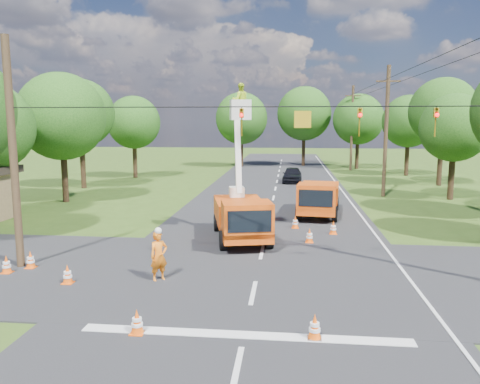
# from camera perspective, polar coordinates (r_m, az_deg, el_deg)

# --- Properties ---
(ground) EXTENTS (140.00, 140.00, 0.00)m
(ground) POSITION_cam_1_polar(r_m,az_deg,el_deg) (35.57, 4.10, -0.79)
(ground) COLOR #324E17
(ground) RESTS_ON ground
(road_main) EXTENTS (12.00, 100.00, 0.06)m
(road_main) POSITION_cam_1_polar(r_m,az_deg,el_deg) (35.57, 4.10, -0.79)
(road_main) COLOR black
(road_main) RESTS_ON ground
(road_cross) EXTENTS (56.00, 10.00, 0.07)m
(road_cross) POSITION_cam_1_polar(r_m,az_deg,el_deg) (18.06, 2.12, -10.06)
(road_cross) COLOR black
(road_cross) RESTS_ON ground
(stop_bar) EXTENTS (9.00, 0.45, 0.02)m
(stop_bar) POSITION_cam_1_polar(r_m,az_deg,el_deg) (13.25, 0.51, -17.22)
(stop_bar) COLOR silver
(stop_bar) RESTS_ON ground
(edge_line) EXTENTS (0.12, 90.00, 0.02)m
(edge_line) POSITION_cam_1_polar(r_m,az_deg,el_deg) (35.83, 13.09, -0.93)
(edge_line) COLOR silver
(edge_line) RESTS_ON ground
(bucket_truck) EXTENTS (3.47, 6.32, 7.60)m
(bucket_truck) POSITION_cam_1_polar(r_m,az_deg,el_deg) (22.76, 0.18, -1.99)
(bucket_truck) COLOR #E55210
(bucket_truck) RESTS_ON ground
(second_truck) EXTENTS (2.93, 6.18, 2.23)m
(second_truck) POSITION_cam_1_polar(r_m,az_deg,el_deg) (29.16, 9.53, -0.65)
(second_truck) COLOR #E55210
(second_truck) RESTS_ON ground
(ground_worker) EXTENTS (0.80, 0.78, 1.85)m
(ground_worker) POSITION_cam_1_polar(r_m,az_deg,el_deg) (17.40, -9.87, -7.72)
(ground_worker) COLOR orange
(ground_worker) RESTS_ON ground
(distant_car) EXTENTS (1.97, 4.44, 1.48)m
(distant_car) POSITION_cam_1_polar(r_m,az_deg,el_deg) (45.18, 6.38, 2.12)
(distant_car) COLOR black
(distant_car) RESTS_ON ground
(traffic_cone_0) EXTENTS (0.38, 0.38, 0.71)m
(traffic_cone_0) POSITION_cam_1_polar(r_m,az_deg,el_deg) (13.52, -12.45, -15.22)
(traffic_cone_0) COLOR #F5570C
(traffic_cone_0) RESTS_ON ground
(traffic_cone_1) EXTENTS (0.38, 0.38, 0.71)m
(traffic_cone_1) POSITION_cam_1_polar(r_m,az_deg,el_deg) (13.09, 9.08, -15.95)
(traffic_cone_1) COLOR #F5570C
(traffic_cone_1) RESTS_ON ground
(traffic_cone_2) EXTENTS (0.38, 0.38, 0.71)m
(traffic_cone_2) POSITION_cam_1_polar(r_m,az_deg,el_deg) (22.73, 8.47, -5.30)
(traffic_cone_2) COLOR #F5570C
(traffic_cone_2) RESTS_ON ground
(traffic_cone_3) EXTENTS (0.38, 0.38, 0.71)m
(traffic_cone_3) POSITION_cam_1_polar(r_m,az_deg,el_deg) (25.65, 6.75, -3.67)
(traffic_cone_3) COLOR #F5570C
(traffic_cone_3) RESTS_ON ground
(traffic_cone_4) EXTENTS (0.38, 0.38, 0.71)m
(traffic_cone_4) POSITION_cam_1_polar(r_m,az_deg,el_deg) (18.05, -20.28, -9.42)
(traffic_cone_4) COLOR #F5570C
(traffic_cone_4) RESTS_ON ground
(traffic_cone_5) EXTENTS (0.38, 0.38, 0.71)m
(traffic_cone_5) POSITION_cam_1_polar(r_m,az_deg,el_deg) (20.43, -24.18, -7.56)
(traffic_cone_5) COLOR #F5570C
(traffic_cone_5) RESTS_ON ground
(traffic_cone_6) EXTENTS (0.38, 0.38, 0.71)m
(traffic_cone_6) POSITION_cam_1_polar(r_m,az_deg,el_deg) (20.16, -26.58, -7.92)
(traffic_cone_6) COLOR #F5570C
(traffic_cone_6) RESTS_ON ground
(traffic_cone_7) EXTENTS (0.38, 0.38, 0.71)m
(traffic_cone_7) POSITION_cam_1_polar(r_m,az_deg,el_deg) (32.54, 11.01, -1.17)
(traffic_cone_7) COLOR #F5570C
(traffic_cone_7) RESTS_ON ground
(traffic_cone_8) EXTENTS (0.38, 0.38, 0.71)m
(traffic_cone_8) POSITION_cam_1_polar(r_m,az_deg,el_deg) (24.63, 11.30, -4.29)
(traffic_cone_8) COLOR #F5570C
(traffic_cone_8) RESTS_ON ground
(pole_right_mid) EXTENTS (1.80, 0.30, 10.00)m
(pole_right_mid) POSITION_cam_1_polar(r_m,az_deg,el_deg) (37.81, 17.38, 7.17)
(pole_right_mid) COLOR #4C3823
(pole_right_mid) RESTS_ON ground
(pole_right_far) EXTENTS (1.80, 0.30, 10.00)m
(pole_right_far) POSITION_cam_1_polar(r_m,az_deg,el_deg) (57.56, 13.48, 7.66)
(pole_right_far) COLOR #4C3823
(pole_right_far) RESTS_ON ground
(pole_left) EXTENTS (0.30, 0.30, 9.00)m
(pole_left) POSITION_cam_1_polar(r_m,az_deg,el_deg) (20.16, -25.92, 4.11)
(pole_left) COLOR #4C3823
(pole_left) RESTS_ON ground
(signal_span) EXTENTS (18.00, 0.29, 1.07)m
(signal_span) POSITION_cam_1_polar(r_m,az_deg,el_deg) (17.11, 9.77, 8.82)
(signal_span) COLOR black
(signal_span) RESTS_ON ground
(tree_left_d) EXTENTS (6.20, 6.20, 9.24)m
(tree_left_d) POSITION_cam_1_polar(r_m,az_deg,el_deg) (35.91, -20.94, 8.57)
(tree_left_d) COLOR #382616
(tree_left_d) RESTS_ON ground
(tree_left_e) EXTENTS (5.80, 5.80, 9.41)m
(tree_left_e) POSITION_cam_1_polar(r_m,az_deg,el_deg) (43.01, -18.89, 9.07)
(tree_left_e) COLOR #382616
(tree_left_e) RESTS_ON ground
(tree_left_f) EXTENTS (5.40, 5.40, 8.40)m
(tree_left_f) POSITION_cam_1_polar(r_m,az_deg,el_deg) (49.70, -12.83, 8.25)
(tree_left_f) COLOR #382616
(tree_left_f) RESTS_ON ground
(tree_right_c) EXTENTS (5.00, 5.00, 7.83)m
(tree_right_c) POSITION_cam_1_polar(r_m,az_deg,el_deg) (38.05, 24.70, 7.10)
(tree_right_c) COLOR #382616
(tree_right_c) RESTS_ON ground
(tree_right_d) EXTENTS (6.00, 6.00, 9.70)m
(tree_right_d) POSITION_cam_1_polar(r_m,az_deg,el_deg) (46.16, 23.53, 8.99)
(tree_right_d) COLOR #382616
(tree_right_d) RESTS_ON ground
(tree_right_e) EXTENTS (5.60, 5.60, 8.63)m
(tree_right_e) POSITION_cam_1_polar(r_m,az_deg,el_deg) (53.60, 19.88, 8.10)
(tree_right_e) COLOR #382616
(tree_right_e) RESTS_ON ground
(tree_far_a) EXTENTS (6.60, 6.60, 9.50)m
(tree_far_a) POSITION_cam_1_polar(r_m,az_deg,el_deg) (60.39, 0.18, 8.95)
(tree_far_a) COLOR #382616
(tree_far_a) RESTS_ON ground
(tree_far_b) EXTENTS (7.00, 7.00, 10.32)m
(tree_far_b) POSITION_cam_1_polar(r_m,az_deg,el_deg) (62.12, 7.83, 9.44)
(tree_far_b) COLOR #382616
(tree_far_b) RESTS_ON ground
(tree_far_c) EXTENTS (6.20, 6.20, 9.18)m
(tree_far_c) POSITION_cam_1_polar(r_m,az_deg,el_deg) (59.67, 14.23, 8.58)
(tree_far_c) COLOR #382616
(tree_far_c) RESTS_ON ground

